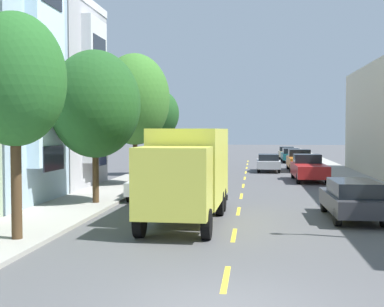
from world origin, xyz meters
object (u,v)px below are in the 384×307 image
(delivery_box_truck, at_px, (188,169))
(street_tree_farthest, at_px, (159,114))
(street_tree_nearest, at_px, (15,80))
(street_tree_second, at_px, (95,104))
(street_tree_third, at_px, (135,99))
(parked_wagon_white, at_px, (153,182))
(parked_pickup_orange, at_px, (300,161))
(parked_sedan_champagne, at_px, (286,153))
(parked_wagon_teal, at_px, (291,155))
(parked_wagon_navy, at_px, (199,159))
(parked_suv_burgundy, at_px, (174,168))
(parked_pickup_red, at_px, (309,168))
(parked_wagon_charcoal, at_px, (353,198))
(moving_silver_sedan, at_px, (268,162))
(parked_sedan_sky, at_px, (209,154))

(delivery_box_truck, bearing_deg, street_tree_farthest, 103.55)
(street_tree_nearest, distance_m, street_tree_second, 7.86)
(street_tree_third, relative_size, street_tree_farthest, 1.25)
(street_tree_farthest, distance_m, parked_wagon_white, 13.37)
(parked_pickup_orange, bearing_deg, street_tree_third, -128.47)
(street_tree_second, bearing_deg, delivery_box_truck, -36.38)
(parked_sedan_champagne, xyz_separation_m, parked_wagon_teal, (0.04, -6.56, 0.05))
(street_tree_second, bearing_deg, parked_sedan_champagne, 74.55)
(parked_pickup_orange, bearing_deg, parked_wagon_navy, 169.53)
(parked_wagon_navy, bearing_deg, delivery_box_truck, -84.81)
(street_tree_nearest, distance_m, street_tree_farthest, 23.57)
(parked_pickup_orange, height_order, parked_suv_burgundy, parked_suv_burgundy)
(street_tree_third, height_order, street_tree_farthest, street_tree_third)
(parked_sedan_champagne, height_order, parked_wagon_teal, parked_wagon_teal)
(delivery_box_truck, xyz_separation_m, parked_pickup_orange, (6.26, 24.92, -1.11))
(street_tree_second, xyz_separation_m, parked_wagon_white, (2.00, 3.04, -3.73))
(delivery_box_truck, height_order, parked_wagon_white, delivery_box_truck)
(parked_pickup_red, height_order, parked_wagon_charcoal, parked_pickup_red)
(parked_wagon_navy, distance_m, moving_silver_sedan, 6.69)
(street_tree_nearest, height_order, parked_sedan_champagne, street_tree_nearest)
(parked_sedan_champagne, distance_m, parked_wagon_navy, 18.12)
(parked_sedan_champagne, bearing_deg, parked_sedan_sky, -150.61)
(parked_pickup_red, bearing_deg, parked_wagon_white, -131.94)
(street_tree_farthest, height_order, parked_sedan_champagne, street_tree_farthest)
(parked_wagon_navy, xyz_separation_m, parked_suv_burgundy, (-0.12, -13.57, 0.18))
(street_tree_farthest, bearing_deg, moving_silver_sedan, 28.57)
(street_tree_nearest, bearing_deg, parked_wagon_teal, 74.97)
(street_tree_second, relative_size, parked_suv_burgundy, 1.41)
(street_tree_second, distance_m, delivery_box_truck, 6.28)
(parked_wagon_charcoal, distance_m, parked_suv_burgundy, 14.76)
(delivery_box_truck, bearing_deg, parked_wagon_charcoal, 9.34)
(parked_pickup_orange, distance_m, parked_wagon_charcoal, 23.91)
(street_tree_farthest, relative_size, parked_pickup_red, 1.17)
(street_tree_nearest, distance_m, parked_sedan_champagne, 48.34)
(street_tree_second, xyz_separation_m, parked_suv_burgundy, (2.08, 9.56, -3.55))
(street_tree_second, xyz_separation_m, parked_pickup_orange, (10.86, 21.53, -3.71))
(parked_pickup_orange, distance_m, parked_sedan_sky, 15.38)
(street_tree_nearest, xyz_separation_m, parked_wagon_navy, (2.20, 30.99, -4.06))
(parked_wagon_teal, distance_m, moving_silver_sedan, 12.62)
(delivery_box_truck, xyz_separation_m, parked_wagon_navy, (-2.41, 26.52, -1.14))
(street_tree_third, height_order, parked_wagon_navy, street_tree_third)
(street_tree_second, xyz_separation_m, parked_wagon_teal, (10.84, 32.51, -3.73))
(street_tree_farthest, distance_m, parked_wagon_navy, 8.61)
(parked_pickup_orange, relative_size, parked_sedan_sky, 1.18)
(street_tree_second, xyz_separation_m, parked_pickup_red, (10.67, 12.68, -3.71))
(parked_wagon_teal, distance_m, parked_wagon_charcoal, 34.90)
(parked_sedan_champagne, xyz_separation_m, parked_wagon_navy, (-8.60, -15.95, 0.05))
(delivery_box_truck, height_order, parked_wagon_navy, delivery_box_truck)
(street_tree_third, distance_m, parked_wagon_navy, 16.05)
(parked_sedan_champagne, relative_size, parked_wagon_teal, 0.96)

